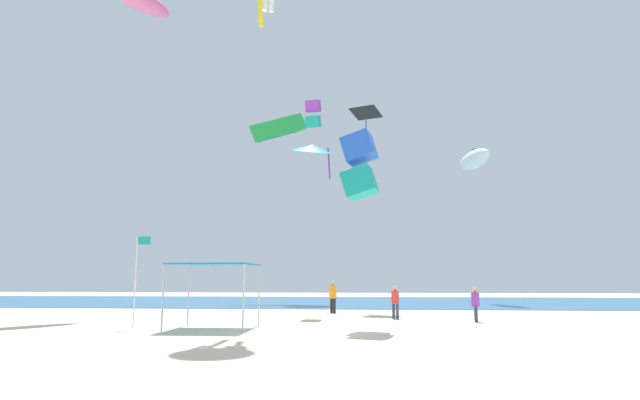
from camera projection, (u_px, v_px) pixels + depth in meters
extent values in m
cube|color=beige|center=(307.00, 333.00, 19.92)|extent=(110.00, 110.00, 0.10)
cube|color=#28608C|center=(340.00, 302.00, 45.90)|extent=(110.00, 23.38, 0.03)
cylinder|color=#B2B2B7|center=(163.00, 298.00, 20.31)|extent=(0.07, 0.07, 2.59)
cylinder|color=#B2B2B7|center=(243.00, 298.00, 20.04)|extent=(0.07, 0.07, 2.59)
cylinder|color=#B2B2B7|center=(189.00, 295.00, 23.29)|extent=(0.07, 0.07, 2.59)
cylinder|color=#B2B2B7|center=(259.00, 295.00, 23.02)|extent=(0.07, 0.07, 2.59)
cube|color=#1972B7|center=(215.00, 264.00, 21.86)|extent=(3.28, 3.09, 0.06)
cylinder|color=#33384C|center=(394.00, 311.00, 26.61)|extent=(0.15, 0.15, 0.76)
cylinder|color=#33384C|center=(397.00, 312.00, 26.37)|extent=(0.15, 0.15, 0.76)
cylinder|color=red|center=(395.00, 297.00, 26.60)|extent=(0.39, 0.39, 0.66)
sphere|color=tan|center=(395.00, 288.00, 26.66)|extent=(0.25, 0.25, 0.25)
cylinder|color=black|center=(332.00, 305.00, 31.33)|extent=(0.17, 0.17, 0.85)
cylinder|color=black|center=(334.00, 306.00, 31.04)|extent=(0.17, 0.17, 0.85)
cylinder|color=orange|center=(333.00, 292.00, 31.31)|extent=(0.44, 0.44, 0.74)
sphere|color=tan|center=(333.00, 284.00, 31.38)|extent=(0.28, 0.28, 0.28)
cylinder|color=#33384C|center=(476.00, 314.00, 24.79)|extent=(0.14, 0.14, 0.73)
cylinder|color=#33384C|center=(476.00, 314.00, 24.51)|extent=(0.14, 0.14, 0.73)
cylinder|color=purple|center=(475.00, 299.00, 24.75)|extent=(0.38, 0.38, 0.64)
sphere|color=tan|center=(475.00, 290.00, 24.82)|extent=(0.24, 0.24, 0.24)
cylinder|color=silver|center=(135.00, 281.00, 22.13)|extent=(0.06, 0.06, 3.83)
cube|color=teal|center=(144.00, 241.00, 22.36)|extent=(0.55, 0.02, 0.35)
cube|color=blue|center=(359.00, 148.00, 23.63)|extent=(1.83, 1.61, 1.49)
cube|color=teal|center=(360.00, 183.00, 23.39)|extent=(1.83, 1.61, 1.49)
ellipsoid|color=white|center=(474.00, 160.00, 46.22)|extent=(3.00, 5.71, 1.98)
cone|color=teal|center=(474.00, 150.00, 46.34)|extent=(1.06, 0.96, 0.77)
cone|color=teal|center=(312.00, 148.00, 46.17)|extent=(5.11, 5.14, 1.62)
cylinder|color=purple|center=(329.00, 163.00, 46.57)|extent=(0.37, 0.57, 2.98)
cube|color=black|center=(366.00, 113.00, 37.29)|extent=(2.47, 2.46, 0.38)
cylinder|color=blue|center=(366.00, 134.00, 37.06)|extent=(0.12, 0.12, 2.03)
cube|color=green|center=(279.00, 128.00, 49.67)|extent=(5.34, 2.56, 3.43)
cube|color=teal|center=(278.00, 135.00, 49.56)|extent=(3.99, 1.94, 1.89)
cube|color=purple|center=(313.00, 106.00, 33.89)|extent=(1.01, 1.16, 0.98)
cube|color=teal|center=(313.00, 122.00, 33.74)|extent=(1.01, 1.16, 0.98)
ellipsoid|color=pink|center=(140.00, 0.00, 36.12)|extent=(3.82, 5.08, 1.59)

